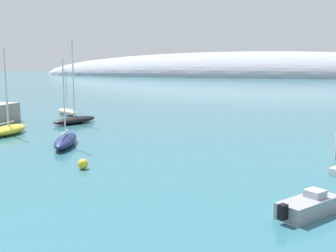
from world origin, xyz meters
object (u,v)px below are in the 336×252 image
at_px(sailboat_navy_end_of_line, 66,140).
at_px(motorboat_grey_alongside_breakwater, 308,206).
at_px(sailboat_yellow_near_shore, 9,129).
at_px(mooring_buoy_yellow, 83,164).
at_px(sailboat_black_mid_mooring, 75,119).
at_px(sailboat_sand_outer_mooring, 67,111).

distance_m(sailboat_navy_end_of_line, motorboat_grey_alongside_breakwater, 25.33).
bearing_deg(sailboat_yellow_near_shore, motorboat_grey_alongside_breakwater, -121.34).
bearing_deg(mooring_buoy_yellow, sailboat_black_mid_mooring, 119.88).
xyz_separation_m(sailboat_yellow_near_shore, mooring_buoy_yellow, (15.16, -11.44, -0.23)).
bearing_deg(sailboat_navy_end_of_line, sailboat_sand_outer_mooring, 9.91).
relative_size(sailboat_black_mid_mooring, sailboat_sand_outer_mooring, 1.54).
xyz_separation_m(motorboat_grey_alongside_breakwater, mooring_buoy_yellow, (-16.12, 5.41, -0.09)).
relative_size(sailboat_yellow_near_shore, sailboat_navy_end_of_line, 1.15).
bearing_deg(motorboat_grey_alongside_breakwater, sailboat_navy_end_of_line, 96.21).
relative_size(sailboat_navy_end_of_line, mooring_buoy_yellow, 10.61).
bearing_deg(mooring_buoy_yellow, sailboat_yellow_near_shore, 142.95).
distance_m(sailboat_black_mid_mooring, motorboat_grey_alongside_breakwater, 38.80).
bearing_deg(sailboat_yellow_near_shore, mooring_buoy_yellow, -130.07).
relative_size(sailboat_yellow_near_shore, mooring_buoy_yellow, 12.17).
distance_m(sailboat_black_mid_mooring, sailboat_sand_outer_mooring, 9.80).
height_order(sailboat_yellow_near_shore, motorboat_grey_alongside_breakwater, sailboat_yellow_near_shore).
relative_size(sailboat_yellow_near_shore, sailboat_black_mid_mooring, 0.88).
xyz_separation_m(sailboat_black_mid_mooring, sailboat_navy_end_of_line, (6.45, -13.71, -0.01)).
height_order(sailboat_black_mid_mooring, sailboat_navy_end_of_line, sailboat_black_mid_mooring).
bearing_deg(sailboat_black_mid_mooring, mooring_buoy_yellow, -128.49).
xyz_separation_m(sailboat_sand_outer_mooring, motorboat_grey_alongside_breakwater, (33.91, -34.59, -0.05)).
xyz_separation_m(sailboat_black_mid_mooring, motorboat_grey_alongside_breakwater, (28.28, -26.57, -0.10)).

